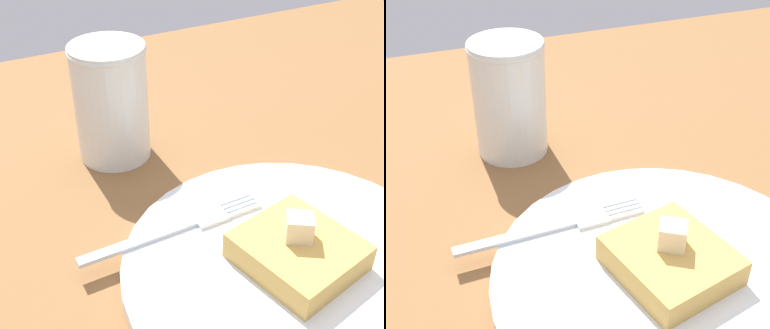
% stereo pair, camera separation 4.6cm
% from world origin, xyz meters
% --- Properties ---
extents(table_surface, '(1.10, 1.10, 0.02)m').
position_xyz_m(table_surface, '(0.00, 0.00, 0.01)').
color(table_surface, brown).
rests_on(table_surface, ground).
extents(plate, '(0.26, 0.26, 0.02)m').
position_xyz_m(plate, '(0.04, 0.05, 0.03)').
color(plate, silver).
rests_on(plate, table_surface).
extents(toast_slice_center, '(0.10, 0.09, 0.02)m').
position_xyz_m(toast_slice_center, '(0.04, 0.05, 0.05)').
color(toast_slice_center, tan).
rests_on(toast_slice_center, plate).
extents(butter_pat_primary, '(0.03, 0.03, 0.02)m').
position_xyz_m(butter_pat_primary, '(0.04, 0.04, 0.07)').
color(butter_pat_primary, beige).
rests_on(butter_pat_primary, toast_slice_center).
extents(fork, '(0.02, 0.16, 0.00)m').
position_xyz_m(fork, '(0.11, 0.10, 0.04)').
color(fork, silver).
rests_on(fork, plate).
extents(syrup_jar, '(0.07, 0.07, 0.12)m').
position_xyz_m(syrup_jar, '(0.26, 0.11, 0.07)').
color(syrup_jar, '#432207').
rests_on(syrup_jar, table_surface).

